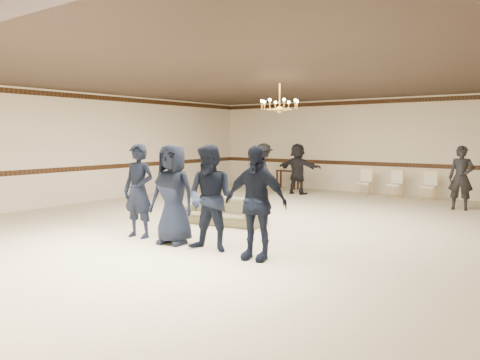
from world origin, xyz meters
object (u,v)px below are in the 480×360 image
object	(u,v)px
settee	(221,211)
console_table	(287,180)
boy_c	(211,198)
banquet_chair_right	(429,186)
banquet_chair_mid	(395,184)
banquet_chair_left	(364,182)
adult_mid	(298,169)
boy_a	(139,191)
boy_d	(255,203)
chandelier	(280,96)
boy_b	(173,194)
adult_left	(264,169)
adult_right	(461,178)

from	to	relation	value
settee	console_table	xyz separation A→B (m)	(-2.23, 6.72, 0.06)
boy_c	banquet_chair_right	size ratio (longest dim) A/B	2.08
console_table	banquet_chair_mid	bearing A→B (deg)	1.23
banquet_chair_left	banquet_chair_right	xyz separation A→B (m)	(2.00, 0.00, 0.00)
console_table	adult_mid	bearing A→B (deg)	-42.59
boy_a	boy_d	world-z (taller)	same
chandelier	boy_b	bearing A→B (deg)	-93.36
boy_a	banquet_chair_left	xyz separation A→B (m)	(1.18, 8.54, -0.47)
boy_b	settee	size ratio (longest dim) A/B	0.92
banquet_chair_right	banquet_chair_mid	bearing A→B (deg)	-178.81
chandelier	adult_left	xyz separation A→B (m)	(-2.79, 3.61, -2.03)
boy_a	boy_c	distance (m)	1.80
chandelier	boy_a	world-z (taller)	chandelier
chandelier	adult_mid	size ratio (longest dim) A/B	0.55
boy_b	console_table	bearing A→B (deg)	97.09
boy_c	banquet_chair_mid	xyz separation A→B (m)	(0.38, 8.54, -0.47)
chandelier	boy_b	distance (m)	3.89
banquet_chair_mid	boy_c	bearing A→B (deg)	-87.49
boy_b	console_table	distance (m)	9.17
chandelier	adult_left	world-z (taller)	chandelier
banquet_chair_left	banquet_chair_right	bearing A→B (deg)	-3.30
boy_b	boy_c	world-z (taller)	same
boy_b	boy_a	bearing A→B (deg)	169.82
adult_left	banquet_chair_left	xyz separation A→B (m)	(2.88, 1.59, -0.41)
chandelier	boy_c	world-z (taller)	chandelier
boy_a	adult_mid	world-z (taller)	boy_a
boy_a	banquet_chair_mid	size ratio (longest dim) A/B	2.08
boy_b	banquet_chair_right	xyz separation A→B (m)	(2.28, 8.54, -0.47)
adult_left	banquet_chair_left	bearing A→B (deg)	-118.09
banquet_chair_right	banquet_chair_left	bearing A→B (deg)	-178.81
boy_c	settee	bearing A→B (deg)	114.22
boy_a	banquet_chair_left	distance (m)	8.63
boy_b	banquet_chair_right	distance (m)	8.85
boy_c	console_table	distance (m)	9.47
console_table	banquet_chair_left	bearing A→B (deg)	0.28
adult_mid	banquet_chair_right	size ratio (longest dim) A/B	1.96
banquet_chair_right	boy_b	bearing A→B (deg)	-103.78
boy_b	console_table	size ratio (longest dim) A/B	2.20
boy_a	banquet_chair_right	xyz separation A→B (m)	(3.18, 8.54, -0.47)
adult_mid	adult_right	size ratio (longest dim) A/B	1.00
adult_left	banquet_chair_left	distance (m)	3.31
boy_c	banquet_chair_left	size ratio (longest dim) A/B	2.08
boy_a	boy_b	size ratio (longest dim) A/B	1.00
chandelier	boy_b	world-z (taller)	chandelier
adult_right	boy_b	bearing A→B (deg)	-118.85
adult_mid	boy_b	bearing A→B (deg)	103.11
settee	banquet_chair_left	xyz separation A→B (m)	(0.77, 6.52, 0.15)
chandelier	banquet_chair_left	xyz separation A→B (m)	(0.09, 5.19, -2.44)
boy_c	boy_d	bearing A→B (deg)	-10.18
boy_d	adult_left	bearing A→B (deg)	113.34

